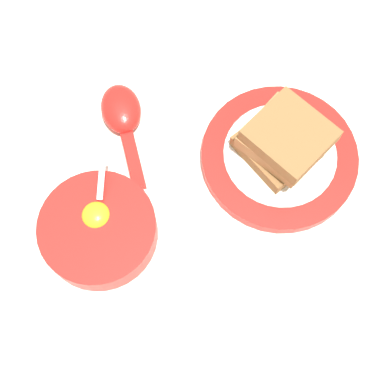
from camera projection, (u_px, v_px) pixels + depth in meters
ground_plane at (217, 94)px, 0.72m from camera, size 3.00×3.00×0.00m
egg_bowl at (99, 230)px, 0.63m from camera, size 0.14×0.15×0.07m
toast_plate at (279, 157)px, 0.68m from camera, size 0.20×0.20×0.02m
toast_sandwich at (284, 141)px, 0.64m from camera, size 0.12×0.13×0.06m
soup_spoon at (123, 116)px, 0.69m from camera, size 0.06×0.15×0.03m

